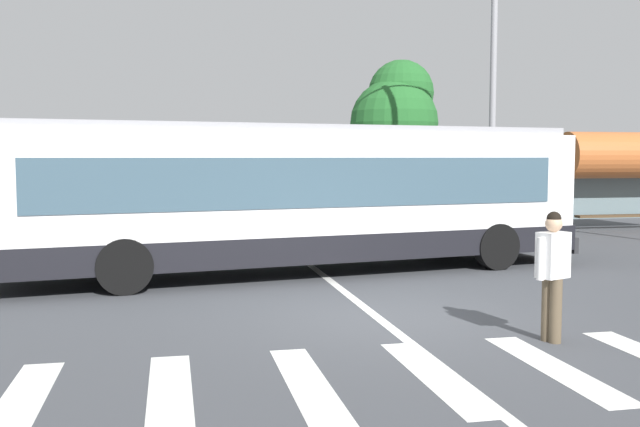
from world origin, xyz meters
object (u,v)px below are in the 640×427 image
Objects in this scene: city_transit_bus at (298,197)px; pedestrian_crossing_street at (553,269)px; parked_car_black at (397,201)px; bus_stop_shelter at (622,157)px; background_tree_right at (396,114)px; parked_car_charcoal at (20,205)px; parked_car_teal at (261,203)px; parked_car_silver at (186,204)px; twin_arm_street_lamp at (494,35)px; parked_car_white at (331,202)px; parked_car_blue at (101,205)px.

city_transit_bus is 6.65m from pedestrian_crossing_street.
bus_stop_shelter is (6.36, -4.58, 1.65)m from parked_car_black.
parked_car_charcoal is at bearing -172.31° from background_tree_right.
pedestrian_crossing_street reaches higher than parked_car_teal.
pedestrian_crossing_street is at bearing -75.74° from parked_car_silver.
parked_car_silver is at bearing 104.26° from pedestrian_crossing_street.
city_transit_bus is 13.87m from bus_stop_shelter.
parked_car_white is at bearing 128.20° from twin_arm_street_lamp.
background_tree_right is at bearing 77.90° from pedestrian_crossing_street.
twin_arm_street_lamp is 1.56× the size of background_tree_right.
parked_car_white is 10.10m from bus_stop_shelter.
pedestrian_crossing_street is 0.38× the size of parked_car_black.
parked_car_silver is at bearing -179.47° from parked_car_teal.
parked_car_blue is at bearing 178.11° from parked_car_white.
parked_car_silver is 1.10× the size of bus_stop_shelter.
parked_car_black is 7.68m from twin_arm_street_lamp.
city_transit_bus is 11.18m from parked_car_silver.
city_transit_bus is 2.73× the size of parked_car_blue.
twin_arm_street_lamp reaches higher than city_transit_bus.
parked_car_white is (10.85, -0.51, 0.00)m from parked_car_charcoal.
parked_car_blue is 12.11m from background_tree_right.
background_tree_right reaches higher than parked_car_charcoal.
parked_car_black is (3.54, 17.40, -0.20)m from pedestrian_crossing_street.
parked_car_blue and parked_car_silver have the same top height.
twin_arm_street_lamp is (14.81, -5.54, 5.36)m from parked_car_charcoal.
pedestrian_crossing_street is 20.20m from background_tree_right.
parked_car_white is at bearing -173.11° from parked_car_black.
parked_car_silver is 7.91m from parked_car_black.
parked_car_charcoal is 16.69m from twin_arm_street_lamp.
pedestrian_crossing_street is at bearing -127.70° from bus_stop_shelter.
bus_stop_shelter reaches higher than parked_car_charcoal.
pedestrian_crossing_street is 18.81m from parked_car_blue.
bus_stop_shelter reaches higher than parked_car_blue.
bus_stop_shelter is 8.98m from background_tree_right.
parked_car_white is (2.59, -0.11, 0.00)m from parked_car_teal.
background_tree_right is (5.87, 2.31, 3.39)m from parked_car_teal.
bus_stop_shelter reaches higher than city_transit_bus.
city_transit_bus reaches higher than parked_car_charcoal.
parked_car_white is at bearing -0.93° from parked_car_silver.
parked_car_silver is at bearing 100.87° from city_transit_bus.
parked_car_teal is 1.09× the size of bus_stop_shelter.
parked_car_black is at bearing 62.56° from city_transit_bus.
city_transit_bus is at bearing -65.88° from parked_car_blue.
parked_car_blue is at bearing -179.73° from parked_car_black.
city_transit_bus is 11.02m from parked_car_teal.
background_tree_right is at bearing 64.13° from city_transit_bus.
twin_arm_street_lamp is at bearing -23.62° from parked_car_blue.
parked_car_charcoal is 5.60m from parked_car_silver.
parked_car_white is at bearing 73.75° from city_transit_bus.
background_tree_right is at bearing 21.50° from parked_car_teal.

